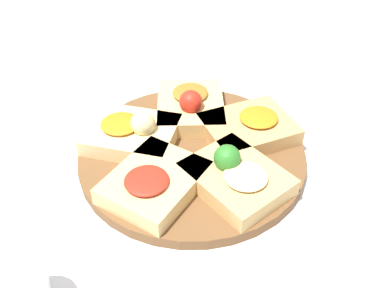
% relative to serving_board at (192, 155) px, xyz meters
% --- Properties ---
extents(ground_plane, '(3.00, 3.00, 0.00)m').
position_rel_serving_board_xyz_m(ground_plane, '(0.00, 0.00, -0.01)').
color(ground_plane, white).
extents(serving_board, '(0.39, 0.39, 0.02)m').
position_rel_serving_board_xyz_m(serving_board, '(0.00, 0.00, 0.00)').
color(serving_board, brown).
rests_on(serving_board, ground_plane).
extents(focaccia_slice_0, '(0.19, 0.19, 0.06)m').
position_rel_serving_board_xyz_m(focaccia_slice_0, '(0.08, 0.07, 0.03)').
color(focaccia_slice_0, tan).
rests_on(focaccia_slice_0, serving_board).
extents(focaccia_slice_1, '(0.18, 0.19, 0.04)m').
position_rel_serving_board_xyz_m(focaccia_slice_1, '(-0.05, 0.10, 0.03)').
color(focaccia_slice_1, tan).
rests_on(focaccia_slice_1, serving_board).
extents(focaccia_slice_2, '(0.16, 0.14, 0.06)m').
position_rel_serving_board_xyz_m(focaccia_slice_2, '(-0.11, -0.01, 0.03)').
color(focaccia_slice_2, '#DBB775').
rests_on(focaccia_slice_2, serving_board).
extents(focaccia_slice_3, '(0.14, 0.17, 0.06)m').
position_rel_serving_board_xyz_m(focaccia_slice_3, '(-0.02, -0.11, 0.03)').
color(focaccia_slice_3, '#E5C689').
rests_on(focaccia_slice_3, serving_board).
extents(focaccia_slice_4, '(0.19, 0.18, 0.04)m').
position_rel_serving_board_xyz_m(focaccia_slice_4, '(0.10, -0.05, 0.03)').
color(focaccia_slice_4, '#DBB775').
rests_on(focaccia_slice_4, serving_board).
extents(napkin_stack, '(0.12, 0.11, 0.01)m').
position_rel_serving_board_xyz_m(napkin_stack, '(-0.32, -0.14, -0.01)').
color(napkin_stack, white).
rests_on(napkin_stack, ground_plane).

